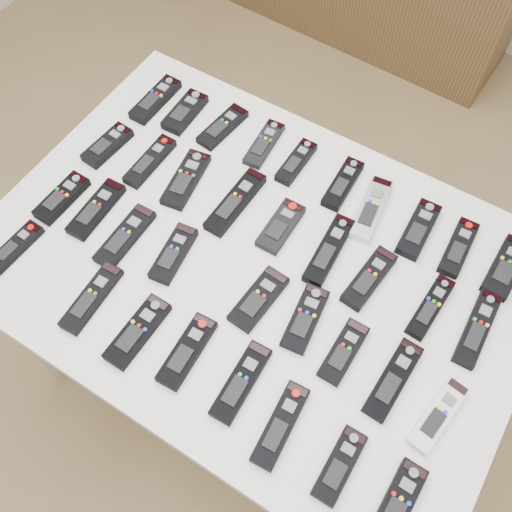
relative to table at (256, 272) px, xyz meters
The scene contains 38 objects.
ground 0.73m from the table, behind, with size 4.00×4.00×0.00m, color olive.
table is the anchor object (origin of this frame).
remote_0 0.57m from the table, 150.95° to the left, with size 0.05×0.17×0.02m, color black.
remote_1 0.50m from the table, 145.00° to the left, with size 0.06×0.15×0.02m, color black.
remote_2 0.42m from the table, 134.47° to the left, with size 0.05×0.16×0.02m, color black.
remote_3 0.35m from the table, 118.44° to the left, with size 0.05×0.16×0.02m, color black.
remote_4 0.31m from the table, 101.91° to the left, with size 0.04×0.15×0.02m, color black.
remote_5 0.31m from the table, 76.31° to the left, with size 0.05×0.16×0.02m, color black.
remote_6 0.32m from the table, 57.90° to the left, with size 0.05×0.18×0.02m, color #B7B7BC.
remote_7 0.40m from the table, 43.35° to the left, with size 0.06×0.16×0.02m, color black.
remote_8 0.48m from the table, 35.39° to the left, with size 0.05×0.16×0.02m, color black.
remote_9 0.58m from the table, 29.59° to the left, with size 0.06×0.17×0.02m, color black.
remote_10 0.52m from the table, behind, with size 0.05×0.14×0.02m, color black.
remote_11 0.40m from the table, 165.67° to the left, with size 0.05×0.17×0.02m, color black.
remote_12 0.29m from the table, 159.75° to the left, with size 0.06×0.18×0.02m, color black.
remote_13 0.18m from the table, 139.69° to the left, with size 0.05×0.20×0.02m, color black.
remote_14 0.13m from the table, 87.66° to the left, with size 0.06×0.15×0.02m, color black.
remote_15 0.18m from the table, 38.76° to the left, with size 0.05×0.19×0.02m, color black.
remote_16 0.27m from the table, 20.24° to the left, with size 0.05×0.17×0.02m, color black.
remote_17 0.41m from the table, 14.12° to the left, with size 0.04×0.16×0.02m, color black.
remote_18 0.51m from the table, 12.08° to the left, with size 0.05×0.19×0.02m, color black.
remote_19 0.51m from the table, 167.46° to the right, with size 0.05×0.15×0.02m, color black.
remote_20 0.42m from the table, 167.36° to the right, with size 0.05×0.17×0.02m, color black.
remote_21 0.32m from the table, 158.76° to the right, with size 0.05×0.18×0.02m, color black.
remote_22 0.20m from the table, 151.31° to the right, with size 0.05×0.15×0.02m, color black.
remote_23 0.12m from the table, 54.62° to the right, with size 0.06×0.16×0.02m, color black.
remote_24 0.20m from the table, 22.68° to the right, with size 0.06×0.16×0.02m, color black.
remote_25 0.30m from the table, 18.76° to the right, with size 0.05×0.15×0.02m, color black.
remote_26 0.41m from the table, 13.45° to the right, with size 0.05×0.18×0.02m, color black.
remote_27 0.52m from the table, 12.69° to the right, with size 0.05×0.17×0.02m, color silver.
remote_28 0.57m from the table, 151.03° to the right, with size 0.04×0.15×0.02m, color black.
remote_29 0.39m from the table, 132.52° to the right, with size 0.05×0.18×0.02m, color black.
remote_30 0.32m from the table, 112.50° to the right, with size 0.06×0.17×0.02m, color black.
remote_31 0.28m from the table, 90.80° to the right, with size 0.05×0.17×0.02m, color black.
remote_32 0.30m from the table, 64.01° to the right, with size 0.05×0.18×0.02m, color black.
remote_33 0.39m from the table, 50.71° to the right, with size 0.05×0.18×0.02m, color black.
remote_34 0.49m from the table, 38.67° to the right, with size 0.05×0.15×0.02m, color black.
remote_35 0.59m from the table, 31.32° to the right, with size 0.05×0.16×0.02m, color black.
Camera 1 is at (0.47, -0.55, 1.94)m, focal length 40.00 mm.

